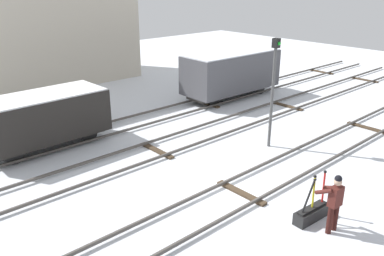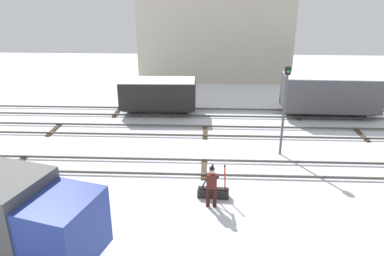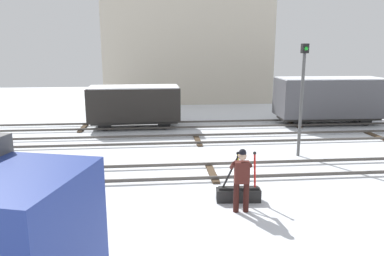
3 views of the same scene
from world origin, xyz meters
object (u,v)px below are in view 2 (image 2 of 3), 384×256
at_px(switch_lever_frame, 213,192).
at_px(signal_post, 285,103).
at_px(freight_car_far_end, 330,94).
at_px(freight_car_near_switch, 158,94).
at_px(rail_worker, 212,184).

xyz_separation_m(switch_lever_frame, signal_post, (3.37, 4.13, 2.41)).
bearing_deg(freight_car_far_end, freight_car_near_switch, -178.68).
bearing_deg(switch_lever_frame, freight_car_far_end, 57.80).
bearing_deg(signal_post, freight_car_near_switch, 139.13).
relative_size(switch_lever_frame, freight_car_near_switch, 0.30).
height_order(signal_post, freight_car_near_switch, signal_post).
relative_size(signal_post, freight_car_near_switch, 0.91).
relative_size(switch_lever_frame, freight_car_far_end, 0.25).
bearing_deg(rail_worker, freight_car_far_end, 59.21).
distance_m(rail_worker, signal_post, 6.13).
bearing_deg(freight_car_far_end, rail_worker, -123.74).
bearing_deg(freight_car_near_switch, switch_lever_frame, -72.40).
relative_size(switch_lever_frame, rail_worker, 0.85).
relative_size(signal_post, freight_car_far_end, 0.74).
bearing_deg(freight_car_near_switch, freight_car_far_end, -1.52).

